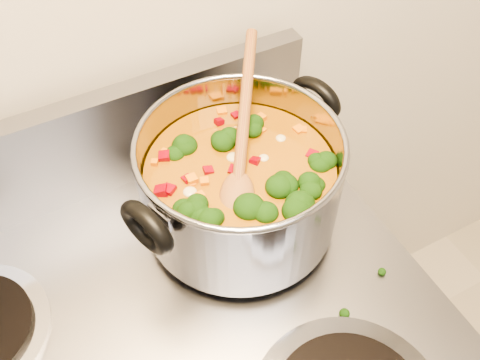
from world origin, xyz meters
name	(u,v)px	position (x,y,z in m)	size (l,w,h in m)	color
stockpot	(240,184)	(0.21, 1.30, 1.00)	(0.32, 0.26, 0.16)	#95959C
wooden_spoon	(241,150)	(0.22, 1.31, 1.05)	(0.17, 0.25, 0.10)	brown
cooktop_crumbs	(351,238)	(0.33, 1.20, 0.92)	(0.18, 0.33, 0.01)	black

